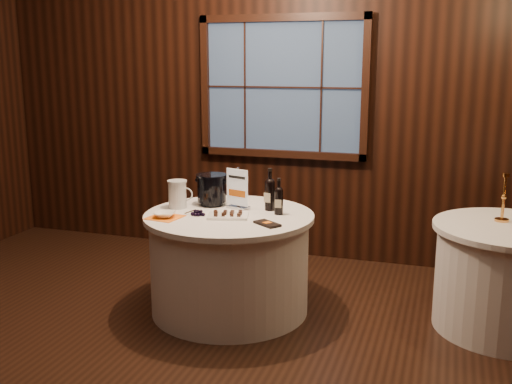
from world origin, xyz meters
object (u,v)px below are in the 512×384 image
(sign_stand, at_px, (238,195))
(chocolate_plate, at_px, (228,215))
(main_table, at_px, (230,262))
(cracker_bowl, at_px, (165,214))
(brass_candlestick, at_px, (503,204))
(port_bottle_right, at_px, (279,199))
(port_bottle_left, at_px, (270,192))
(grape_bunch, at_px, (198,213))
(chocolate_box, at_px, (267,224))
(glass_pitcher, at_px, (178,194))
(ice_bucket, at_px, (212,189))
(side_table, at_px, (508,278))

(sign_stand, height_order, chocolate_plate, sign_stand)
(main_table, distance_m, cracker_bowl, 0.63)
(brass_candlestick, bearing_deg, port_bottle_right, -169.02)
(brass_candlestick, bearing_deg, chocolate_plate, -165.23)
(sign_stand, distance_m, port_bottle_left, 0.25)
(grape_bunch, bearing_deg, chocolate_box, -8.57)
(chocolate_plate, xyz_separation_m, glass_pitcher, (-0.47, 0.14, 0.09))
(chocolate_plate, bearing_deg, port_bottle_right, 30.71)
(brass_candlestick, bearing_deg, ice_bucket, -174.96)
(chocolate_box, bearing_deg, cracker_bowl, -141.28)
(side_table, distance_m, chocolate_plate, 2.05)
(port_bottle_left, bearing_deg, ice_bucket, -166.58)
(sign_stand, relative_size, glass_pitcher, 1.48)
(cracker_bowl, xyz_separation_m, brass_candlestick, (2.34, 0.66, 0.10))
(main_table, distance_m, sign_stand, 0.52)
(sign_stand, bearing_deg, grape_bunch, -107.63)
(brass_candlestick, bearing_deg, main_table, -168.03)
(main_table, distance_m, side_table, 2.02)
(brass_candlestick, bearing_deg, side_table, -58.89)
(side_table, xyz_separation_m, chocolate_box, (-1.64, -0.51, 0.39))
(sign_stand, distance_m, ice_bucket, 0.24)
(main_table, xyz_separation_m, chocolate_box, (0.36, -0.21, 0.39))
(port_bottle_left, xyz_separation_m, grape_bunch, (-0.46, -0.33, -0.12))
(grape_bunch, bearing_deg, sign_stand, 55.14)
(chocolate_box, bearing_deg, main_table, -174.18)
(port_bottle_right, distance_m, ice_bucket, 0.60)
(side_table, xyz_separation_m, cracker_bowl, (-2.41, -0.55, 0.41))
(port_bottle_left, height_order, chocolate_box, port_bottle_left)
(port_bottle_right, bearing_deg, port_bottle_left, 126.92)
(main_table, height_order, port_bottle_left, port_bottle_left)
(glass_pitcher, relative_size, cracker_bowl, 1.38)
(ice_bucket, bearing_deg, grape_bunch, -85.53)
(port_bottle_right, xyz_separation_m, chocolate_plate, (-0.33, -0.20, -0.10))
(ice_bucket, xyz_separation_m, grape_bunch, (0.03, -0.34, -0.11))
(chocolate_plate, bearing_deg, glass_pitcher, 163.29)
(chocolate_box, bearing_deg, port_bottle_left, 139.93)
(port_bottle_left, height_order, chocolate_plate, port_bottle_left)
(side_table, bearing_deg, chocolate_box, -162.77)
(main_table, height_order, port_bottle_right, port_bottle_right)
(side_table, bearing_deg, ice_bucket, -177.92)
(glass_pitcher, distance_m, brass_candlestick, 2.41)
(side_table, distance_m, cracker_bowl, 2.50)
(ice_bucket, bearing_deg, brass_candlestick, 5.04)
(chocolate_plate, bearing_deg, chocolate_box, -18.73)
(ice_bucket, bearing_deg, side_table, 2.08)
(sign_stand, height_order, grape_bunch, sign_stand)
(brass_candlestick, bearing_deg, port_bottle_left, -173.02)
(main_table, relative_size, port_bottle_left, 3.91)
(chocolate_plate, relative_size, grape_bunch, 1.93)
(side_table, height_order, port_bottle_left, port_bottle_left)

